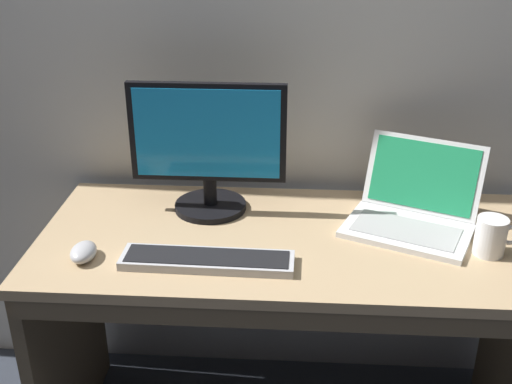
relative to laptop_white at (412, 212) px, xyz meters
The scene contains 6 objects.
desk 0.46m from the laptop_white, 165.34° to the right, with size 1.49×0.66×0.78m.
laptop_white is the anchor object (origin of this frame).
external_monitor 0.64m from the laptop_white, behind, with size 0.48×0.23×0.41m.
wired_keyboard 0.64m from the laptop_white, 156.36° to the right, with size 0.47×0.12×0.03m.
computer_mouse 0.96m from the laptop_white, 164.94° to the right, with size 0.07×0.11×0.04m, color #B7B7BC.
coffee_mug 0.24m from the laptop_white, 37.71° to the right, with size 0.13×0.08×0.11m.
Camera 1 is at (0.00, -1.62, 1.68)m, focal length 44.14 mm.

